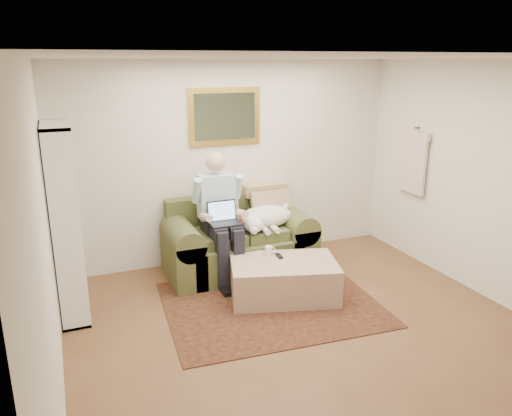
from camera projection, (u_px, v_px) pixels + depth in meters
room_shell at (308, 205)px, 4.59m from camera, size 4.51×5.00×2.61m
rug at (271, 304)px, 5.49m from camera, size 2.40×1.98×0.01m
sofa at (239, 247)px, 6.31m from camera, size 1.83×0.93×1.10m
seated_man at (222, 219)px, 5.93m from camera, size 0.60×0.86×1.54m
laptop at (223, 217)px, 5.86m from camera, size 0.35×0.28×0.26m
sleeping_dog at (266, 217)px, 6.24m from camera, size 0.75×0.47×0.28m
ottoman at (284, 279)px, 5.61m from camera, size 1.33×1.04×0.43m
coffee_mug at (269, 250)px, 5.74m from camera, size 0.08×0.08×0.10m
tv_remote at (279, 256)px, 5.69m from camera, size 0.06×0.15×0.02m
bookshelf at (65, 223)px, 5.03m from camera, size 0.28×0.80×2.00m
wall_mirror at (225, 116)px, 6.27m from camera, size 0.94×0.04×0.72m
hanging_shirt at (413, 159)px, 6.48m from camera, size 0.06×0.52×0.90m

